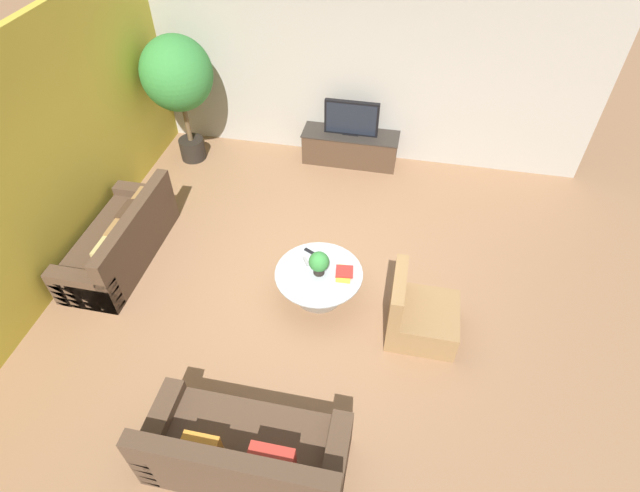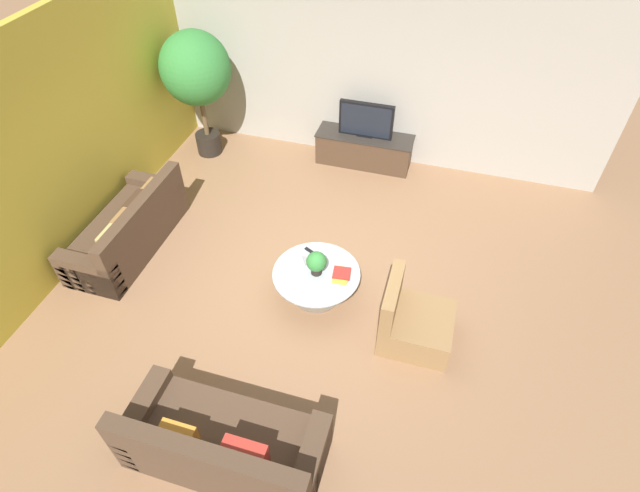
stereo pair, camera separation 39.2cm
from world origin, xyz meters
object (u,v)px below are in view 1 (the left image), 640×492
at_px(coffee_table, 319,280).
at_px(potted_palm_tall, 178,77).
at_px(couch_by_wall, 121,242).
at_px(potted_plant_tabletop, 319,263).
at_px(armchair_wicker, 418,316).
at_px(media_console, 350,147).
at_px(couch_near_entry, 245,453).
at_px(television, 352,118).

xyz_separation_m(coffee_table, potted_palm_tall, (-2.72, 2.59, 1.15)).
bearing_deg(couch_by_wall, potted_palm_tall, 179.72).
bearing_deg(potted_plant_tabletop, armchair_wicker, -13.35).
height_order(coffee_table, potted_palm_tall, potted_palm_tall).
height_order(media_console, potted_palm_tall, potted_palm_tall).
relative_size(couch_near_entry, armchair_wicker, 2.20).
height_order(coffee_table, potted_plant_tabletop, potted_plant_tabletop).
xyz_separation_m(media_console, television, (0.00, -0.00, 0.54)).
bearing_deg(couch_by_wall, armchair_wicker, 83.67).
distance_m(coffee_table, couch_near_entry, 2.25).
height_order(television, couch_by_wall, television).
distance_m(armchair_wicker, potted_palm_tall, 5.05).
bearing_deg(couch_near_entry, media_console, -91.68).
bearing_deg(couch_near_entry, potted_plant_tabletop, -96.16).
height_order(potted_palm_tall, potted_plant_tabletop, potted_palm_tall).
relative_size(media_console, television, 1.81).
relative_size(couch_near_entry, potted_plant_tabletop, 5.89).
bearing_deg(potted_plant_tabletop, couch_by_wall, 176.94).
bearing_deg(armchair_wicker, potted_plant_tabletop, 76.65).
distance_m(media_console, armchair_wicker, 3.57).
distance_m(couch_by_wall, potted_plant_tabletop, 2.76).
height_order(television, potted_palm_tall, potted_palm_tall).
xyz_separation_m(media_console, potted_plant_tabletop, (0.09, -3.02, 0.33)).
distance_m(couch_near_entry, potted_palm_tall, 5.55).
xyz_separation_m(couch_by_wall, potted_palm_tall, (0.01, 2.44, 1.16)).
height_order(television, couch_near_entry, television).
bearing_deg(media_console, potted_plant_tabletop, -88.33).
distance_m(armchair_wicker, potted_plant_tabletop, 1.32).
bearing_deg(couch_near_entry, armchair_wicker, -127.39).
bearing_deg(television, armchair_wicker, -68.06).
xyz_separation_m(television, armchair_wicker, (1.33, -3.31, -0.55)).
xyz_separation_m(coffee_table, potted_plant_tabletop, (0.00, 0.00, 0.31)).
relative_size(couch_near_entry, potted_palm_tall, 0.91).
xyz_separation_m(couch_near_entry, potted_plant_tabletop, (0.24, 2.24, 0.32)).
bearing_deg(media_console, television, -90.00).
bearing_deg(potted_palm_tall, armchair_wicker, -35.99).
relative_size(coffee_table, couch_near_entry, 0.57).
bearing_deg(potted_palm_tall, couch_by_wall, -90.28).
bearing_deg(potted_plant_tabletop, potted_palm_tall, 136.47).
height_order(couch_by_wall, potted_palm_tall, potted_palm_tall).
height_order(media_console, couch_by_wall, couch_by_wall).
relative_size(coffee_table, armchair_wicker, 1.26).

